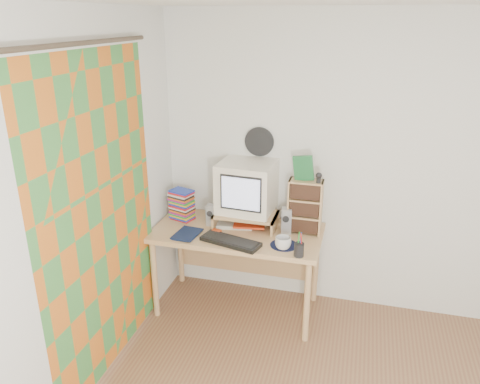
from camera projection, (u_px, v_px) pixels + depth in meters
The scene contains 20 objects.
back_wall at pixel (371, 170), 3.80m from camera, with size 3.50×3.50×0.00m, color white.
left_wall at pixel (50, 238), 2.64m from camera, with size 3.50×3.50×0.00m, color white.
curtain at pixel (102, 221), 3.10m from camera, with size 2.20×2.20×0.00m, color #C8641C.
wall_disc at pixel (259, 142), 3.94m from camera, with size 0.25×0.25×0.02m, color black.
desk at pixel (239, 242), 4.00m from camera, with size 1.40×0.70×0.75m.
monitor_riser at pixel (246, 216), 3.94m from camera, with size 0.52×0.30×0.12m.
crt_monitor at pixel (246, 188), 3.90m from camera, with size 0.45×0.45×0.42m, color white.
speaker_left at pixel (211, 215), 3.97m from camera, with size 0.07×0.07×0.19m, color #ACABB0.
speaker_right at pixel (287, 221), 3.82m from camera, with size 0.08×0.08×0.22m, color #ACABB0.
keyboard at pixel (231, 242), 3.67m from camera, with size 0.48×0.16×0.03m, color black.
dvd_stack at pixel (181, 205), 4.07m from camera, with size 0.19×0.13×0.27m, color brown, non-canonical shape.
cd_rack at pixel (305, 207), 3.79m from camera, with size 0.27×0.14×0.45m, color tan.
mug at pixel (283, 243), 3.57m from camera, with size 0.13×0.13×0.10m, color silver.
diary at pixel (177, 231), 3.83m from camera, with size 0.23×0.17×0.05m, color #101C3D.
mousepad at pixel (284, 245), 3.64m from camera, with size 0.22×0.22×0.00m, color black.
pen_cup at pixel (299, 247), 3.45m from camera, with size 0.07×0.07×0.15m, color black, non-canonical shape.
papers at pixel (241, 223), 3.98m from camera, with size 0.30×0.22×0.04m, color beige, non-canonical shape.
red_box at pixel (217, 232), 3.82m from camera, with size 0.07×0.05×0.04m, color #BC3914.
game_box at pixel (303, 168), 3.68m from camera, with size 0.15×0.03×0.20m, color #1C6231.
webcam at pixel (319, 178), 3.64m from camera, with size 0.05×0.05×0.08m, color black, non-canonical shape.
Camera 1 is at (-0.09, -2.02, 2.43)m, focal length 35.00 mm.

